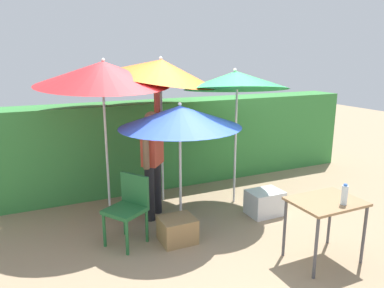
# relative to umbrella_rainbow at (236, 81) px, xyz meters

# --- Properties ---
(ground_plane) EXTENTS (24.00, 24.00, 0.00)m
(ground_plane) POSITION_rel_umbrella_rainbow_xyz_m (-0.81, -0.43, -1.99)
(ground_plane) COLOR #9E8466
(hedge_row) EXTENTS (8.00, 0.70, 1.57)m
(hedge_row) POSITION_rel_umbrella_rainbow_xyz_m (-0.81, 1.34, -1.21)
(hedge_row) COLOR #38843D
(hedge_row) RESTS_ON ground_plane
(umbrella_rainbow) EXTENTS (1.65, 1.65, 2.29)m
(umbrella_rainbow) POSITION_rel_umbrella_rainbow_xyz_m (0.00, 0.00, 0.00)
(umbrella_rainbow) COLOR silver
(umbrella_rainbow) RESTS_ON ground_plane
(umbrella_orange) EXTENTS (1.71, 1.71, 1.75)m
(umbrella_orange) POSITION_rel_umbrella_rainbow_xyz_m (-1.07, -0.30, -0.44)
(umbrella_orange) COLOR silver
(umbrella_orange) RESTS_ON ground_plane
(umbrella_yellow) EXTENTS (1.86, 1.84, 2.49)m
(umbrella_yellow) POSITION_rel_umbrella_rainbow_xyz_m (-1.01, 0.58, 0.16)
(umbrella_yellow) COLOR silver
(umbrella_yellow) RESTS_ON ground_plane
(umbrella_navy) EXTENTS (1.92, 1.94, 2.36)m
(umbrella_navy) POSITION_rel_umbrella_rainbow_xyz_m (-1.93, 0.47, 0.13)
(umbrella_navy) COLOR silver
(umbrella_navy) RESTS_ON ground_plane
(person_vendor) EXTENTS (0.43, 0.48, 1.88)m
(person_vendor) POSITION_rel_umbrella_rainbow_xyz_m (-1.37, 0.02, -1.06)
(person_vendor) COLOR black
(person_vendor) RESTS_ON ground_plane
(chair_plastic) EXTENTS (0.61, 0.61, 0.89)m
(chair_plastic) POSITION_rel_umbrella_rainbow_xyz_m (-1.91, -0.60, -1.48)
(chair_plastic) COLOR #236633
(chair_plastic) RESTS_ON ground_plane
(cooler_box) EXTENTS (0.52, 0.39, 0.37)m
(cooler_box) POSITION_rel_umbrella_rainbow_xyz_m (0.19, -0.63, -1.81)
(cooler_box) COLOR silver
(cooler_box) RESTS_ON ground_plane
(crate_cardboard) EXTENTS (0.44, 0.39, 0.33)m
(crate_cardboard) POSITION_rel_umbrella_rainbow_xyz_m (-1.35, -0.85, -1.83)
(crate_cardboard) COLOR #9E7A4C
(crate_cardboard) RESTS_ON ground_plane
(folding_table) EXTENTS (0.80, 0.60, 0.75)m
(folding_table) POSITION_rel_umbrella_rainbow_xyz_m (0.05, -1.96, -1.33)
(folding_table) COLOR #4C4C51
(folding_table) RESTS_ON ground_plane
(bottle_water) EXTENTS (0.07, 0.07, 0.24)m
(bottle_water) POSITION_rel_umbrella_rainbow_xyz_m (0.14, -2.13, -1.13)
(bottle_water) COLOR silver
(bottle_water) RESTS_ON folding_table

